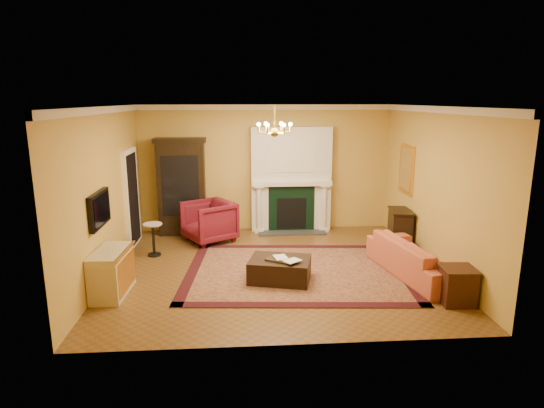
{
  "coord_description": "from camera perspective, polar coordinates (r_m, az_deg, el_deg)",
  "views": [
    {
      "loc": [
        -0.64,
        -8.07,
        3.12
      ],
      "look_at": [
        -0.02,
        0.3,
        1.18
      ],
      "focal_mm": 30.0,
      "sensor_mm": 36.0,
      "label": 1
    }
  ],
  "objects": [
    {
      "name": "ottoman_tray",
      "position": [
        7.93,
        1.01,
        -6.93
      ],
      "size": [
        0.54,
        0.51,
        0.03
      ],
      "primitive_type": "cube",
      "rotation": [
        0.0,
        0.0,
        -0.56
      ],
      "color": "black",
      "rests_on": "leather_ottoman"
    },
    {
      "name": "oriental_rug",
      "position": [
        8.52,
        3.12,
        -8.43
      ],
      "size": [
        4.28,
        3.35,
        0.02
      ],
      "primitive_type": "cube",
      "rotation": [
        0.0,
        0.0,
        -0.08
      ],
      "color": "#430E0F",
      "rests_on": "floor"
    },
    {
      "name": "china_cabinet",
      "position": [
        10.83,
        -11.24,
        1.9
      ],
      "size": [
        1.09,
        0.51,
        2.16
      ],
      "primitive_type": "cube",
      "rotation": [
        0.0,
        0.0,
        0.02
      ],
      "color": "black",
      "rests_on": "floor"
    },
    {
      "name": "wall_back",
      "position": [
        10.96,
        -0.82,
        4.51
      ],
      "size": [
        6.0,
        0.02,
        3.0
      ],
      "primitive_type": "cube",
      "color": "gold",
      "rests_on": "floor"
    },
    {
      "name": "commode",
      "position": [
        7.9,
        -19.47,
        -8.1
      ],
      "size": [
        0.52,
        1.03,
        0.75
      ],
      "primitive_type": "cube",
      "rotation": [
        0.0,
        0.0,
        -0.05
      ],
      "color": "beige",
      "rests_on": "floor"
    },
    {
      "name": "pedestal_table",
      "position": [
        9.54,
        -14.66,
        -4.03
      ],
      "size": [
        0.38,
        0.38,
        0.68
      ],
      "color": "black",
      "rests_on": "floor"
    },
    {
      "name": "console_table",
      "position": [
        10.11,
        15.74,
        -3.09
      ],
      "size": [
        0.52,
        0.77,
        0.8
      ],
      "primitive_type": "cube",
      "rotation": [
        0.0,
        0.0,
        -0.16
      ],
      "color": "black",
      "rests_on": "floor"
    },
    {
      "name": "topiary_right",
      "position": [
        10.87,
        5.54,
        4.35
      ],
      "size": [
        0.18,
        0.18,
        0.48
      ],
      "color": "tan",
      "rests_on": "fireplace"
    },
    {
      "name": "chandelier",
      "position": [
        8.11,
        0.32,
        9.39
      ],
      "size": [
        0.63,
        0.55,
        0.53
      ],
      "color": "gold",
      "rests_on": "ceiling"
    },
    {
      "name": "leather_ottoman",
      "position": [
        8.04,
        0.99,
        -8.2
      ],
      "size": [
        1.19,
        0.98,
        0.39
      ],
      "primitive_type": "cube",
      "rotation": [
        0.0,
        0.0,
        -0.24
      ],
      "color": "black",
      "rests_on": "oriental_rug"
    },
    {
      "name": "book_b",
      "position": [
        7.8,
        2.05,
        -6.04
      ],
      "size": [
        0.14,
        0.18,
        0.29
      ],
      "primitive_type": "imported",
      "rotation": [
        0.0,
        0.0,
        -0.94
      ],
      "color": "gray",
      "rests_on": "ottoman_tray"
    },
    {
      "name": "floor",
      "position": [
        8.68,
        0.3,
        -8.14
      ],
      "size": [
        6.0,
        5.5,
        0.02
      ],
      "primitive_type": "cube",
      "color": "brown",
      "rests_on": "ground"
    },
    {
      "name": "crown_molding",
      "position": [
        9.05,
        -0.16,
        11.87
      ],
      "size": [
        6.0,
        5.5,
        0.12
      ],
      "color": "silver",
      "rests_on": "ceiling"
    },
    {
      "name": "wall_front",
      "position": [
        5.58,
        2.54,
        -3.86
      ],
      "size": [
        6.0,
        0.02,
        3.0
      ],
      "primitive_type": "cube",
      "color": "gold",
      "rests_on": "floor"
    },
    {
      "name": "topiary_left",
      "position": [
        10.75,
        -0.61,
        4.08
      ],
      "size": [
        0.15,
        0.15,
        0.4
      ],
      "color": "tan",
      "rests_on": "fireplace"
    },
    {
      "name": "ceiling",
      "position": [
        8.09,
        0.33,
        12.23
      ],
      "size": [
        6.0,
        5.5,
        0.02
      ],
      "primitive_type": "cube",
      "color": "white",
      "rests_on": "wall_back"
    },
    {
      "name": "end_table",
      "position": [
        7.74,
        22.19,
        -9.55
      ],
      "size": [
        0.51,
        0.51,
        0.55
      ],
      "primitive_type": "cube",
      "rotation": [
        0.0,
        0.0,
        -0.07
      ],
      "color": "#34190E",
      "rests_on": "floor"
    },
    {
      "name": "fireplace",
      "position": [
        10.88,
        2.4,
        2.81
      ],
      "size": [
        1.9,
        0.7,
        2.5
      ],
      "color": "silver",
      "rests_on": "wall_back"
    },
    {
      "name": "tv_panel",
      "position": [
        8.01,
        -20.83,
        -0.62
      ],
      "size": [
        0.09,
        0.95,
        0.58
      ],
      "color": "black",
      "rests_on": "wall_left"
    },
    {
      "name": "coral_sofa",
      "position": [
        8.62,
        17.74,
        -5.75
      ],
      "size": [
        1.06,
        2.33,
        0.88
      ],
      "primitive_type": "imported",
      "rotation": [
        0.0,
        0.0,
        1.75
      ],
      "color": "#B84B3A",
      "rests_on": "floor"
    },
    {
      "name": "gilt_mirror",
      "position": [
        10.23,
        16.52,
        4.22
      ],
      "size": [
        0.06,
        0.76,
        1.05
      ],
      "color": "gold",
      "rests_on": "wall_right"
    },
    {
      "name": "wingback_armchair",
      "position": [
        10.23,
        -7.93,
        -1.94
      ],
      "size": [
        1.29,
        1.31,
        1.0
      ],
      "primitive_type": "imported",
      "rotation": [
        0.0,
        0.0,
        -1.01
      ],
      "color": "maroon",
      "rests_on": "floor"
    },
    {
      "name": "wall_right",
      "position": [
        9.0,
        19.8,
        1.87
      ],
      "size": [
        0.02,
        5.5,
        3.0
      ],
      "primitive_type": "cube",
      "color": "gold",
      "rests_on": "floor"
    },
    {
      "name": "wall_left",
      "position": [
        8.56,
        -20.21,
        1.3
      ],
      "size": [
        0.02,
        5.5,
        3.0
      ],
      "primitive_type": "cube",
      "color": "gold",
      "rests_on": "floor"
    },
    {
      "name": "book_a",
      "position": [
        7.84,
        0.33,
        -5.92
      ],
      "size": [
        0.22,
        0.07,
        0.29
      ],
      "primitive_type": "imported",
      "rotation": [
        0.0,
        0.0,
        0.19
      ],
      "color": "gray",
      "rests_on": "ottoman_tray"
    },
    {
      "name": "doorway",
      "position": [
        10.25,
        -17.17,
        0.75
      ],
      "size": [
        0.08,
        1.05,
        2.1
      ],
      "color": "white",
      "rests_on": "wall_left"
    }
  ]
}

